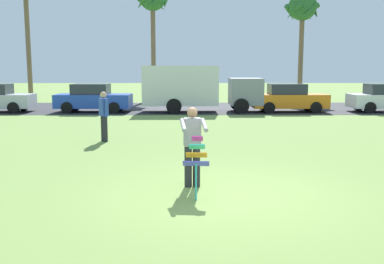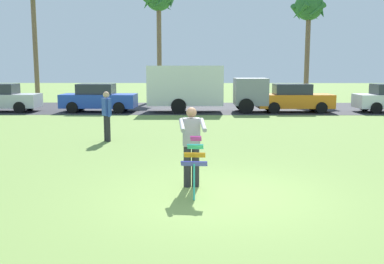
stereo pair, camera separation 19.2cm
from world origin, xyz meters
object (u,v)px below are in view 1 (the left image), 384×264
at_px(parked_car_blue, 93,99).
at_px(palm_tree_centre_far, 302,11).
at_px(person_walker_near, 104,115).
at_px(parked_truck_grey_van, 195,87).
at_px(person_kite_flyer, 192,144).
at_px(kite_held, 196,157).
at_px(parked_car_orange, 289,98).
at_px(palm_tree_right_near, 153,2).

bearing_deg(parked_car_blue, palm_tree_centre_far, 31.75).
distance_m(palm_tree_centre_far, person_walker_near, 22.43).
bearing_deg(person_walker_near, parked_truck_grey_van, 71.69).
relative_size(person_kite_flyer, palm_tree_centre_far, 0.22).
bearing_deg(parked_car_blue, kite_held, -71.31).
xyz_separation_m(palm_tree_centre_far, person_walker_near, (-11.36, -18.47, -5.73)).
bearing_deg(person_walker_near, kite_held, -65.08).
height_order(person_kite_flyer, parked_truck_grey_van, parked_truck_grey_van).
relative_size(kite_held, parked_car_blue, 0.28).
bearing_deg(kite_held, parked_truck_grey_van, 89.35).
height_order(kite_held, parked_car_orange, parked_car_orange).
bearing_deg(palm_tree_right_near, person_walker_near, -90.49).
distance_m(palm_tree_right_near, palm_tree_centre_far, 11.27).
height_order(parked_truck_grey_van, parked_car_orange, parked_truck_grey_van).
bearing_deg(parked_truck_grey_van, kite_held, -90.65).
distance_m(kite_held, person_walker_near, 7.33).
relative_size(parked_car_blue, palm_tree_centre_far, 0.53).
relative_size(parked_truck_grey_van, palm_tree_right_near, 0.76).
distance_m(kite_held, parked_truck_grey_van, 16.54).
relative_size(person_kite_flyer, parked_car_blue, 0.41).
xyz_separation_m(palm_tree_right_near, person_walker_near, (-0.17, -19.55, -6.49)).
xyz_separation_m(parked_car_orange, palm_tree_centre_far, (2.76, 8.58, 5.89)).
relative_size(kite_held, parked_car_orange, 0.28).
height_order(parked_car_orange, person_walker_near, person_walker_near).
relative_size(palm_tree_right_near, palm_tree_centre_far, 1.10).
xyz_separation_m(parked_car_blue, palm_tree_right_near, (2.67, 9.66, 6.65)).
height_order(parked_truck_grey_van, palm_tree_right_near, palm_tree_right_near).
relative_size(palm_tree_right_near, person_walker_near, 5.13).
bearing_deg(palm_tree_right_near, kite_held, -83.64).
xyz_separation_m(kite_held, palm_tree_right_near, (-2.92, 26.20, 6.61)).
height_order(parked_car_blue, palm_tree_right_near, palm_tree_right_near).
bearing_deg(parked_car_orange, person_walker_near, -131.02).
height_order(palm_tree_centre_far, person_walker_near, palm_tree_centre_far).
distance_m(parked_car_blue, parked_car_orange, 11.11).
bearing_deg(palm_tree_centre_far, parked_car_orange, -107.82).
bearing_deg(parked_truck_grey_van, person_kite_flyer, -90.95).
relative_size(parked_truck_grey_van, parked_car_orange, 1.59).
bearing_deg(parked_car_blue, person_walker_near, -75.78).
bearing_deg(person_kite_flyer, person_walker_near, 117.30).
relative_size(person_kite_flyer, parked_car_orange, 0.41).
distance_m(parked_car_blue, parked_truck_grey_van, 5.81).
relative_size(parked_car_orange, palm_tree_centre_far, 0.53).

